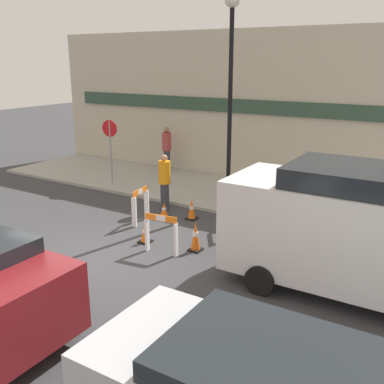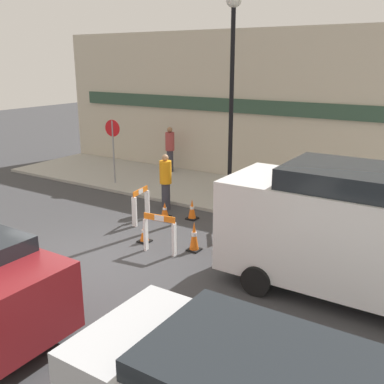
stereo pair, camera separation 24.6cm
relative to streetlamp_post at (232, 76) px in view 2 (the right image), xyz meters
name	(u,v)px [view 2 (the right image)]	position (x,y,z in m)	size (l,w,h in m)	color
ground_plane	(90,262)	(-0.79, -5.22, -3.99)	(60.00, 60.00, 0.00)	#38383A
sidewalk_slab	(225,193)	(-0.79, 1.23, -3.94)	(18.00, 3.89, 0.10)	#9E9B93
storefront_facade	(254,108)	(-0.79, 3.24, -1.24)	(18.00, 0.22, 5.50)	#BCB29E
streetlamp_post	(232,76)	(0.00, 0.00, 0.00)	(0.44, 0.44, 6.14)	black
stop_sign	(113,141)	(-4.74, 0.02, -2.35)	(0.60, 0.11, 2.30)	gray
barricade_0	(160,232)	(0.24, -3.92, -3.47)	(0.84, 0.24, 0.96)	white
barricade_1	(234,212)	(1.07, -1.71, -3.45)	(0.58, 0.80, 1.00)	white
barricade_2	(141,204)	(-1.46, -2.52, -3.46)	(0.25, 0.78, 0.99)	white
traffic_cone_0	(165,210)	(-1.14, -1.82, -3.78)	(0.30, 0.30, 0.45)	black
traffic_cone_1	(144,233)	(-0.48, -3.60, -3.75)	(0.30, 0.30, 0.50)	black
traffic_cone_2	(192,210)	(-0.39, -1.52, -3.70)	(0.30, 0.30, 0.60)	black
traffic_cone_3	(194,237)	(0.86, -3.37, -3.63)	(0.30, 0.30, 0.74)	black
person_worker	(166,180)	(-1.56, -1.18, -3.07)	(0.52, 0.52, 1.72)	#33333D
person_pedestrian	(170,148)	(-4.04, 2.54, -2.93)	(0.42, 0.42, 1.79)	#33333D
work_van	(360,229)	(4.63, -3.50, -2.61)	(5.21, 2.19, 2.54)	white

